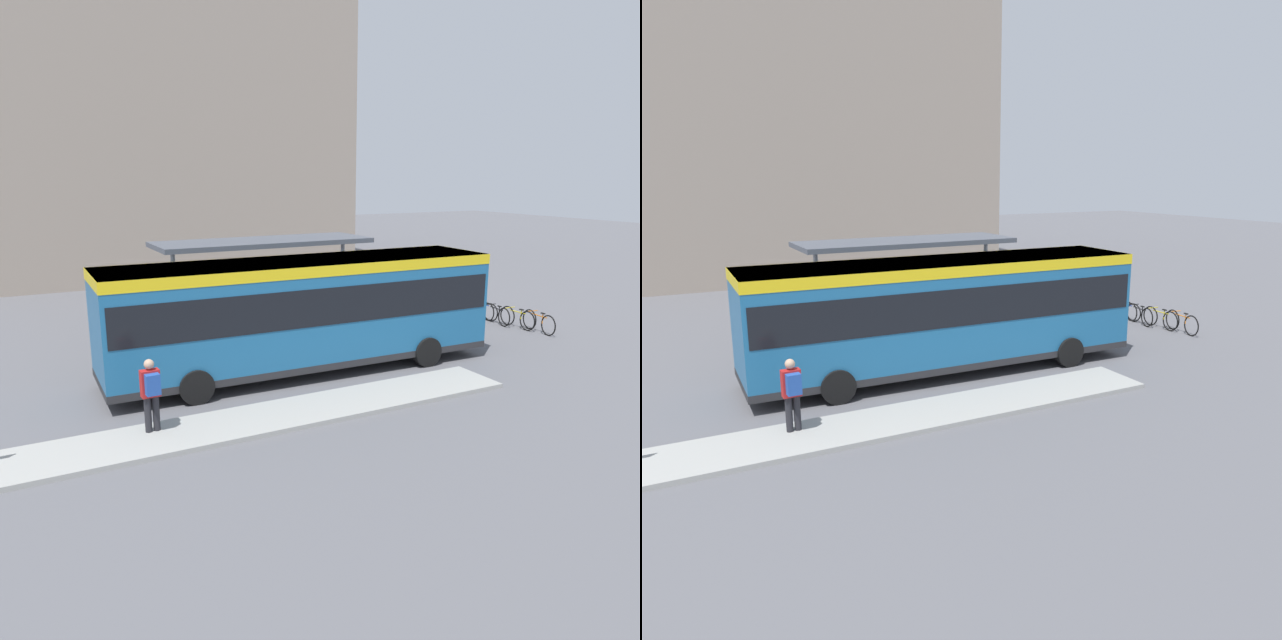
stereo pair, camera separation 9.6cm
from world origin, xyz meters
The scene contains 11 objects.
ground_plane centered at (0.00, 0.00, 0.00)m, with size 120.00×120.00×0.00m, color #5B5B60.
curb_island centered at (-2.03, -3.02, 0.06)m, with size 12.32×1.80×0.12m.
city_bus centered at (0.01, 0.00, 1.93)m, with size 11.57×2.99×3.30m.
pedestrian_waiting centered at (-5.05, -2.69, 1.08)m, with size 0.42×0.43×1.67m.
bicycle_orange centered at (9.71, 0.04, 0.39)m, with size 0.48×1.79×0.77m.
bicycle_yellow centered at (9.52, 0.92, 0.38)m, with size 0.48×1.77×0.76m.
bicycle_black centered at (9.30, 1.80, 0.37)m, with size 0.48×1.72×0.75m.
bicycle_blue centered at (9.32, 2.68, 0.38)m, with size 0.48×1.74×0.75m.
station_shelter centered at (1.34, 6.01, 3.11)m, with size 8.18×2.75×3.27m.
potted_planter_near_shelter centered at (2.09, 3.63, 0.73)m, with size 0.88×0.88×1.40m.
station_building centered at (-0.20, 23.66, 7.84)m, with size 24.21×13.87×15.68m.
Camera 2 is at (-7.77, -15.86, 5.72)m, focal length 35.00 mm.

